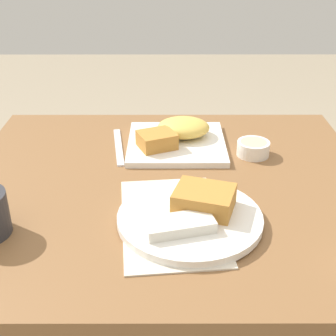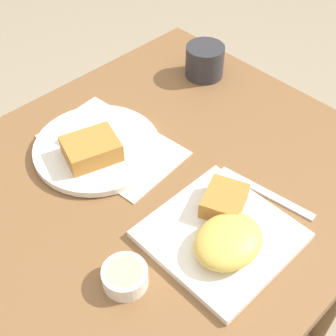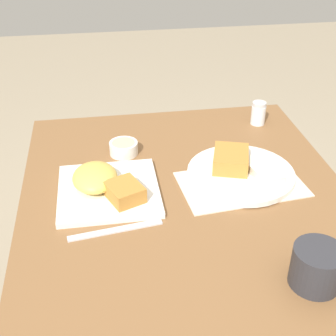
{
  "view_description": "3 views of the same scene",
  "coord_description": "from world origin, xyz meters",
  "px_view_note": "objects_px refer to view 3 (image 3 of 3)",
  "views": [
    {
      "loc": [
        0.0,
        0.84,
        1.25
      ],
      "look_at": [
        0.0,
        0.03,
        0.81
      ],
      "focal_mm": 50.0,
      "sensor_mm": 36.0,
      "label": 1
    },
    {
      "loc": [
        -0.42,
        -0.46,
        1.44
      ],
      "look_at": [
        -0.01,
        -0.03,
        0.82
      ],
      "focal_mm": 50.0,
      "sensor_mm": 36.0,
      "label": 2
    },
    {
      "loc": [
        0.88,
        -0.18,
        1.39
      ],
      "look_at": [
        -0.04,
        -0.04,
        0.81
      ],
      "focal_mm": 50.0,
      "sensor_mm": 36.0,
      "label": 3
    }
  ],
  "objects_px": {
    "plate_oval_far": "(240,170)",
    "coffee_mug": "(317,267)",
    "butter_knife": "(116,230)",
    "plate_square_near": "(106,186)",
    "salt_shaker": "(258,114)",
    "sauce_ramekin": "(124,148)"
  },
  "relations": [
    {
      "from": "plate_square_near",
      "to": "sauce_ramekin",
      "type": "relative_size",
      "value": 3.09
    },
    {
      "from": "butter_knife",
      "to": "plate_square_near",
      "type": "bearing_deg",
      "value": 87.51
    },
    {
      "from": "coffee_mug",
      "to": "salt_shaker",
      "type": "bearing_deg",
      "value": 170.97
    },
    {
      "from": "sauce_ramekin",
      "to": "coffee_mug",
      "type": "height_order",
      "value": "coffee_mug"
    },
    {
      "from": "plate_square_near",
      "to": "sauce_ramekin",
      "type": "distance_m",
      "value": 0.18
    },
    {
      "from": "plate_square_near",
      "to": "coffee_mug",
      "type": "distance_m",
      "value": 0.49
    },
    {
      "from": "plate_square_near",
      "to": "butter_knife",
      "type": "bearing_deg",
      "value": 5.59
    },
    {
      "from": "butter_knife",
      "to": "coffee_mug",
      "type": "xyz_separation_m",
      "value": [
        0.2,
        0.35,
        0.04
      ]
    },
    {
      "from": "sauce_ramekin",
      "to": "coffee_mug",
      "type": "relative_size",
      "value": 0.8
    },
    {
      "from": "plate_square_near",
      "to": "coffee_mug",
      "type": "relative_size",
      "value": 2.48
    },
    {
      "from": "sauce_ramekin",
      "to": "plate_oval_far",
      "type": "bearing_deg",
      "value": 60.71
    },
    {
      "from": "plate_oval_far",
      "to": "coffee_mug",
      "type": "height_order",
      "value": "coffee_mug"
    },
    {
      "from": "plate_oval_far",
      "to": "salt_shaker",
      "type": "distance_m",
      "value": 0.3
    },
    {
      "from": "plate_square_near",
      "to": "coffee_mug",
      "type": "xyz_separation_m",
      "value": [
        0.34,
        0.36,
        0.02
      ]
    },
    {
      "from": "plate_square_near",
      "to": "plate_oval_far",
      "type": "distance_m",
      "value": 0.33
    },
    {
      "from": "sauce_ramekin",
      "to": "butter_knife",
      "type": "distance_m",
      "value": 0.32
    },
    {
      "from": "coffee_mug",
      "to": "butter_knife",
      "type": "bearing_deg",
      "value": -120.11
    },
    {
      "from": "salt_shaker",
      "to": "plate_oval_far",
      "type": "bearing_deg",
      "value": -26.41
    },
    {
      "from": "salt_shaker",
      "to": "coffee_mug",
      "type": "xyz_separation_m",
      "value": [
        0.63,
        -0.1,
        0.01
      ]
    },
    {
      "from": "salt_shaker",
      "to": "sauce_ramekin",
      "type": "bearing_deg",
      "value": -74.2
    },
    {
      "from": "plate_square_near",
      "to": "plate_oval_far",
      "type": "relative_size",
      "value": 0.88
    },
    {
      "from": "plate_oval_far",
      "to": "sauce_ramekin",
      "type": "xyz_separation_m",
      "value": [
        -0.15,
        -0.27,
        -0.0
      ]
    }
  ]
}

